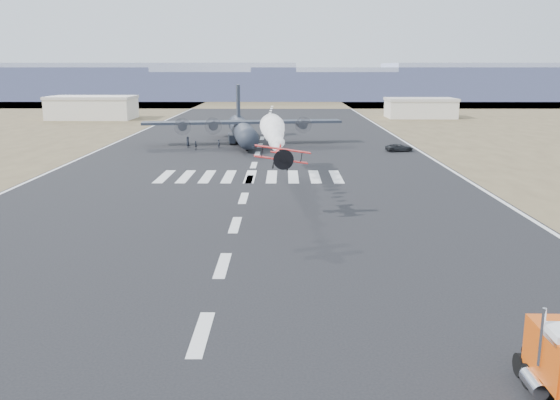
{
  "coord_description": "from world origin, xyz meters",
  "views": [
    {
      "loc": [
        4.71,
        -31.23,
        14.84
      ],
      "look_at": [
        4.38,
        17.19,
        4.0
      ],
      "focal_mm": 38.0,
      "sensor_mm": 36.0,
      "label": 1
    }
  ],
  "objects_px": {
    "aerobatic_biplane": "(281,156)",
    "crew_e": "(188,141)",
    "crew_b": "(248,146)",
    "crew_f": "(246,142)",
    "hangar_left": "(92,107)",
    "support_vehicle": "(399,148)",
    "crew_d": "(196,145)",
    "hangar_right": "(420,108)",
    "crew_c": "(282,142)",
    "transport_aircraft": "(242,129)",
    "crew_g": "(219,144)",
    "crew_a": "(188,143)",
    "crew_h": "(275,144)"
  },
  "relations": [
    {
      "from": "aerobatic_biplane",
      "to": "crew_e",
      "type": "relative_size",
      "value": 3.07
    },
    {
      "from": "crew_b",
      "to": "crew_f",
      "type": "distance_m",
      "value": 6.26
    },
    {
      "from": "hangar_left",
      "to": "support_vehicle",
      "type": "bearing_deg",
      "value": -41.76
    },
    {
      "from": "crew_b",
      "to": "crew_d",
      "type": "xyz_separation_m",
      "value": [
        -9.64,
        -0.32,
        0.05
      ]
    },
    {
      "from": "hangar_right",
      "to": "crew_c",
      "type": "xyz_separation_m",
      "value": [
        -41.64,
        -66.99,
        -2.19
      ]
    },
    {
      "from": "crew_b",
      "to": "transport_aircraft",
      "type": "bearing_deg",
      "value": 109.84
    },
    {
      "from": "crew_d",
      "to": "crew_g",
      "type": "xyz_separation_m",
      "value": [
        3.94,
        2.88,
        -0.05
      ]
    },
    {
      "from": "aerobatic_biplane",
      "to": "crew_g",
      "type": "height_order",
      "value": "aerobatic_biplane"
    },
    {
      "from": "crew_d",
      "to": "crew_f",
      "type": "relative_size",
      "value": 1.08
    },
    {
      "from": "aerobatic_biplane",
      "to": "crew_g",
      "type": "relative_size",
      "value": 3.46
    },
    {
      "from": "hangar_left",
      "to": "crew_g",
      "type": "height_order",
      "value": "hangar_left"
    },
    {
      "from": "transport_aircraft",
      "to": "crew_b",
      "type": "height_order",
      "value": "transport_aircraft"
    },
    {
      "from": "crew_b",
      "to": "aerobatic_biplane",
      "type": "bearing_deg",
      "value": -73.23
    },
    {
      "from": "hangar_left",
      "to": "crew_e",
      "type": "relative_size",
      "value": 13.69
    },
    {
      "from": "aerobatic_biplane",
      "to": "crew_c",
      "type": "distance_m",
      "value": 56.76
    },
    {
      "from": "transport_aircraft",
      "to": "crew_c",
      "type": "relative_size",
      "value": 23.84
    },
    {
      "from": "support_vehicle",
      "to": "crew_c",
      "type": "bearing_deg",
      "value": 60.17
    },
    {
      "from": "support_vehicle",
      "to": "crew_a",
      "type": "height_order",
      "value": "crew_a"
    },
    {
      "from": "support_vehicle",
      "to": "crew_c",
      "type": "distance_m",
      "value": 22.5
    },
    {
      "from": "support_vehicle",
      "to": "crew_f",
      "type": "height_order",
      "value": "crew_f"
    },
    {
      "from": "hangar_left",
      "to": "crew_d",
      "type": "height_order",
      "value": "hangar_left"
    },
    {
      "from": "crew_e",
      "to": "crew_f",
      "type": "relative_size",
      "value": 1.15
    },
    {
      "from": "crew_d",
      "to": "crew_h",
      "type": "relative_size",
      "value": 0.9
    },
    {
      "from": "transport_aircraft",
      "to": "crew_a",
      "type": "xyz_separation_m",
      "value": [
        -9.86,
        -6.74,
        -2.09
      ]
    },
    {
      "from": "crew_d",
      "to": "crew_f",
      "type": "distance_m",
      "value": 10.95
    },
    {
      "from": "crew_g",
      "to": "crew_h",
      "type": "distance_m",
      "value": 10.64
    },
    {
      "from": "crew_a",
      "to": "crew_b",
      "type": "height_order",
      "value": "crew_a"
    },
    {
      "from": "hangar_left",
      "to": "transport_aircraft",
      "type": "distance_m",
      "value": 75.08
    },
    {
      "from": "crew_a",
      "to": "crew_c",
      "type": "distance_m",
      "value": 18.06
    },
    {
      "from": "crew_a",
      "to": "crew_g",
      "type": "bearing_deg",
      "value": -92.46
    },
    {
      "from": "transport_aircraft",
      "to": "hangar_right",
      "type": "bearing_deg",
      "value": 43.31
    },
    {
      "from": "hangar_right",
      "to": "hangar_left",
      "type": "bearing_deg",
      "value": -177.08
    },
    {
      "from": "hangar_left",
      "to": "crew_h",
      "type": "relative_size",
      "value": 13.03
    },
    {
      "from": "aerobatic_biplane",
      "to": "crew_d",
      "type": "height_order",
      "value": "aerobatic_biplane"
    },
    {
      "from": "aerobatic_biplane",
      "to": "crew_h",
      "type": "bearing_deg",
      "value": 88.77
    },
    {
      "from": "crew_c",
      "to": "crew_f",
      "type": "height_order",
      "value": "crew_c"
    },
    {
      "from": "transport_aircraft",
      "to": "crew_h",
      "type": "height_order",
      "value": "transport_aircraft"
    },
    {
      "from": "crew_b",
      "to": "crew_e",
      "type": "relative_size",
      "value": 0.89
    },
    {
      "from": "aerobatic_biplane",
      "to": "crew_h",
      "type": "relative_size",
      "value": 2.93
    },
    {
      "from": "crew_a",
      "to": "crew_c",
      "type": "xyz_separation_m",
      "value": [
        17.93,
        2.23,
        -0.01
      ]
    },
    {
      "from": "support_vehicle",
      "to": "crew_f",
      "type": "relative_size",
      "value": 3.19
    },
    {
      "from": "crew_b",
      "to": "crew_c",
      "type": "xyz_separation_m",
      "value": [
        6.29,
        5.39,
        0.03
      ]
    },
    {
      "from": "transport_aircraft",
      "to": "crew_d",
      "type": "xyz_separation_m",
      "value": [
        -7.86,
        -10.22,
        -2.07
      ]
    },
    {
      "from": "transport_aircraft",
      "to": "support_vehicle",
      "type": "xyz_separation_m",
      "value": [
        29.33,
        -11.84,
        -2.22
      ]
    },
    {
      "from": "crew_a",
      "to": "crew_f",
      "type": "xyz_separation_m",
      "value": [
        10.8,
        3.04,
        -0.05
      ]
    },
    {
      "from": "aerobatic_biplane",
      "to": "hangar_left",
      "type": "bearing_deg",
      "value": 112.61
    },
    {
      "from": "hangar_left",
      "to": "crew_g",
      "type": "distance_m",
      "value": 78.6
    },
    {
      "from": "hangar_right",
      "to": "transport_aircraft",
      "type": "distance_m",
      "value": 79.84
    },
    {
      "from": "transport_aircraft",
      "to": "crew_f",
      "type": "height_order",
      "value": "transport_aircraft"
    },
    {
      "from": "transport_aircraft",
      "to": "crew_c",
      "type": "bearing_deg",
      "value": -37.4
    }
  ]
}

